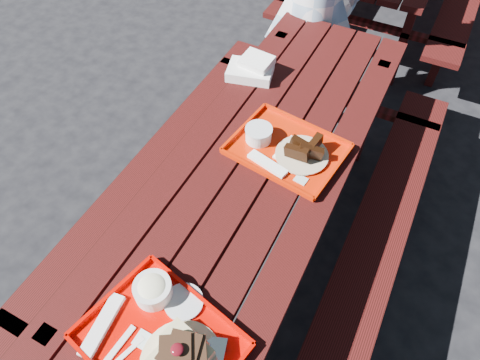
{
  "coord_description": "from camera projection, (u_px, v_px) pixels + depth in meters",
  "views": [
    {
      "loc": [
        0.48,
        -1.09,
        2.15
      ],
      "look_at": [
        0.0,
        -0.15,
        0.82
      ],
      "focal_mm": 32.0,
      "sensor_mm": 36.0,
      "label": 1
    }
  ],
  "objects": [
    {
      "name": "picnic_table_near",
      "position": [
        255.0,
        192.0,
        1.98
      ],
      "size": [
        1.41,
        2.4,
        0.75
      ],
      "color": "#3C0B0C",
      "rests_on": "ground"
    },
    {
      "name": "near_tray",
      "position": [
        164.0,
        333.0,
        1.35
      ],
      "size": [
        0.56,
        0.48,
        0.15
      ],
      "color": "#C40700",
      "rests_on": "picnic_table_near"
    },
    {
      "name": "far_tray",
      "position": [
        285.0,
        148.0,
        1.87
      ],
      "size": [
        0.52,
        0.43,
        0.08
      ],
      "color": "red",
      "rests_on": "picnic_table_near"
    },
    {
      "name": "ground",
      "position": [
        252.0,
        252.0,
        2.42
      ],
      "size": [
        60.0,
        60.0,
        0.0
      ],
      "primitive_type": "plane",
      "color": "black",
      "rests_on": "ground"
    },
    {
      "name": "white_cloth",
      "position": [
        252.0,
        69.0,
        2.19
      ],
      "size": [
        0.26,
        0.22,
        0.09
      ],
      "color": "white",
      "rests_on": "picnic_table_near"
    }
  ]
}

